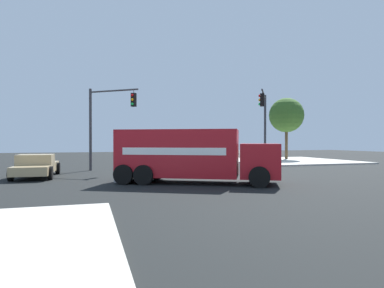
# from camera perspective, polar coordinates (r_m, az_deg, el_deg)

# --- Properties ---
(ground_plane) EXTENTS (100.00, 100.00, 0.00)m
(ground_plane) POSITION_cam_1_polar(r_m,az_deg,el_deg) (19.60, 4.99, -5.89)
(ground_plane) COLOR black
(sidewalk_corner_near) EXTENTS (12.14, 12.14, 0.14)m
(sidewalk_corner_near) POSITION_cam_1_polar(r_m,az_deg,el_deg) (36.94, 15.95, -2.79)
(sidewalk_corner_near) COLOR beige
(sidewalk_corner_near) RESTS_ON ground
(delivery_truck) EXTENTS (8.46, 6.06, 2.77)m
(delivery_truck) POSITION_cam_1_polar(r_m,az_deg,el_deg) (17.30, -0.04, -1.90)
(delivery_truck) COLOR #AD141E
(delivery_truck) RESTS_ON ground
(traffic_light_primary) EXTENTS (3.30, 2.61, 6.04)m
(traffic_light_primary) POSITION_cam_1_polar(r_m,az_deg,el_deg) (24.98, -14.73, 4.58)
(traffic_light_primary) COLOR #38383D
(traffic_light_primary) RESTS_ON ground
(traffic_light_secondary) EXTENTS (2.81, 4.32, 6.06)m
(traffic_light_secondary) POSITION_cam_1_polar(r_m,az_deg,el_deg) (28.22, 12.25, 4.55)
(traffic_light_secondary) COLOR #38383D
(traffic_light_secondary) RESTS_ON sidewalk_corner_near
(pickup_tan) EXTENTS (2.38, 5.26, 1.38)m
(pickup_tan) POSITION_cam_1_polar(r_m,az_deg,el_deg) (22.16, -25.14, -3.30)
(pickup_tan) COLOR tan
(pickup_tan) RESTS_ON ground
(pedestrian_near_corner) EXTENTS (0.52, 0.27, 1.68)m
(pedestrian_near_corner) POSITION_cam_1_polar(r_m,az_deg,el_deg) (37.49, 11.61, -1.16)
(pedestrian_near_corner) COLOR black
(pedestrian_near_corner) RESTS_ON sidewalk_corner_near
(picket_fence_run) EXTENTS (6.04, 0.05, 0.95)m
(picket_fence_run) POSITION_cam_1_polar(r_m,az_deg,el_deg) (41.90, 11.58, -1.63)
(picket_fence_run) COLOR silver
(picket_fence_run) RESTS_ON sidewalk_corner_near
(shade_tree_near) EXTENTS (3.88, 3.88, 6.91)m
(shade_tree_near) POSITION_cam_1_polar(r_m,az_deg,el_deg) (39.14, 15.89, 4.75)
(shade_tree_near) COLOR brown
(shade_tree_near) RESTS_ON sidewalk_corner_near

